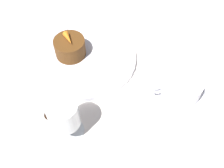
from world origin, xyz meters
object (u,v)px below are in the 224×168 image
Objects in this scene: dinner_plate at (87,58)px; fork at (156,61)px; coffee_cup at (182,87)px; wine_glass at (64,116)px; dessert_cake at (70,47)px.

fork is (-0.18, 0.03, -0.01)m from dinner_plate.
coffee_cup is 1.06× the size of wine_glass.
wine_glass is 0.30m from fork.
fork is 2.46× the size of dessert_cake.
dinner_plate is 3.27× the size of dessert_cake.
coffee_cup is (-0.21, 0.14, 0.03)m from dinner_plate.
coffee_cup is 0.60× the size of fork.
wine_glass reaches higher than dinner_plate.
dinner_plate is 1.33× the size of fork.
dessert_cake is at bearing -93.42° from wine_glass.
dinner_plate is 2.21× the size of coffee_cup.
dessert_cake is (0.22, -0.04, 0.04)m from fork.
coffee_cup is at bearing -166.81° from wine_glass.
dessert_cake reaches higher than fork.
wine_glass is at bearing 36.57° from fork.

